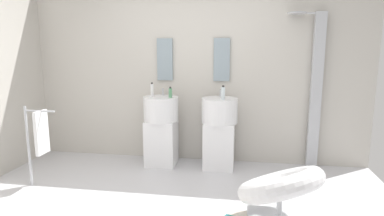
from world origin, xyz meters
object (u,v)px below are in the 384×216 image
Objects in this scene: shower_column at (315,88)px; towel_rack at (39,134)px; lounge_chair at (280,190)px; pedestal_sink_left at (161,128)px; pedestal_sink_right at (219,131)px; soap_bottle_white at (152,90)px; soap_bottle_green at (170,93)px; soap_bottle_clear at (223,93)px.

shower_column reaches higher than towel_rack.
lounge_chair is at bearing -109.62° from shower_column.
towel_rack is (-1.19, -0.94, 0.12)m from pedestal_sink_left.
pedestal_sink_right is 5.48× the size of soap_bottle_white.
soap_bottle_green is (-1.88, -0.27, -0.06)m from shower_column.
pedestal_sink_left is 1.11× the size of towel_rack.
pedestal_sink_right is 0.54m from soap_bottle_clear.
pedestal_sink_right is 1.11× the size of towel_rack.
soap_bottle_clear reaches higher than soap_bottle_green.
lounge_chair is (0.65, -1.41, -0.16)m from pedestal_sink_right.
soap_bottle_white is at bearing 41.39° from towel_rack.
soap_bottle_white is at bearing 138.03° from lounge_chair.
pedestal_sink_left is 7.28× the size of soap_bottle_green.
pedestal_sink_right is 1.37m from shower_column.
soap_bottle_green is at bearing 133.85° from lounge_chair.
lounge_chair is (1.44, -1.41, -0.16)m from pedestal_sink_left.
soap_bottle_green is at bearing -175.27° from pedestal_sink_right.
shower_column is at bearing 6.14° from pedestal_sink_left.
pedestal_sink_right reaches higher than lounge_chair.
soap_bottle_green is 0.70m from soap_bottle_clear.
soap_bottle_green is 0.27m from soap_bottle_white.
soap_bottle_clear is (0.84, -0.13, 0.52)m from pedestal_sink_left.
shower_column reaches higher than soap_bottle_white.
soap_bottle_green reaches higher than towel_rack.
shower_column is at bearing 70.38° from lounge_chair.
soap_bottle_white is (1.07, 0.94, 0.41)m from towel_rack.
shower_column is at bearing 16.22° from soap_bottle_clear.
towel_rack is (-1.98, -0.94, 0.12)m from pedestal_sink_right.
soap_bottle_clear reaches higher than pedestal_sink_left.
shower_column is at bearing 10.06° from pedestal_sink_right.
soap_bottle_clear is at bearing -163.78° from shower_column.
lounge_chair is (-0.58, -1.62, -0.73)m from shower_column.
lounge_chair is at bearing -46.15° from soap_bottle_green.
soap_bottle_green is (-1.30, 1.35, 0.67)m from lounge_chair.
soap_bottle_clear is 0.97m from soap_bottle_white.
soap_bottle_white reaches higher than soap_bottle_clear.
soap_bottle_clear reaches higher than lounge_chair.
soap_bottle_green is at bearing -20.21° from pedestal_sink_left.
soap_bottle_green is 0.75× the size of soap_bottle_white.
soap_bottle_white is at bearing -174.22° from shower_column.
pedestal_sink_left is at bearing -173.86° from shower_column.
shower_column is 1.87m from lounge_chair.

